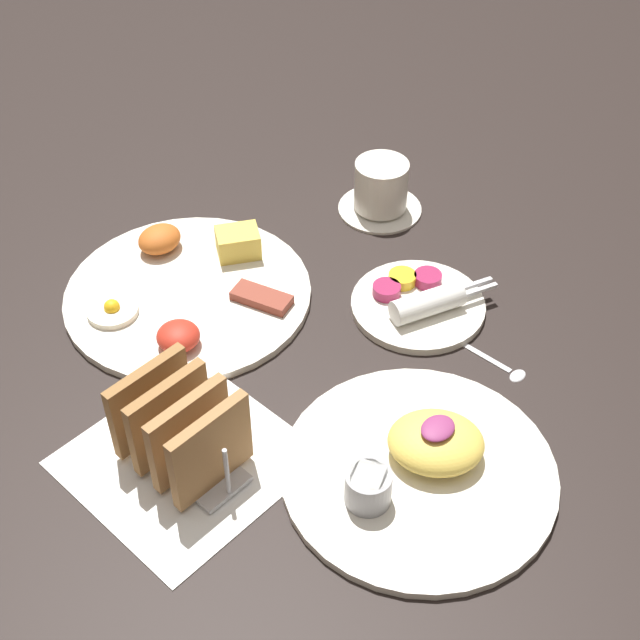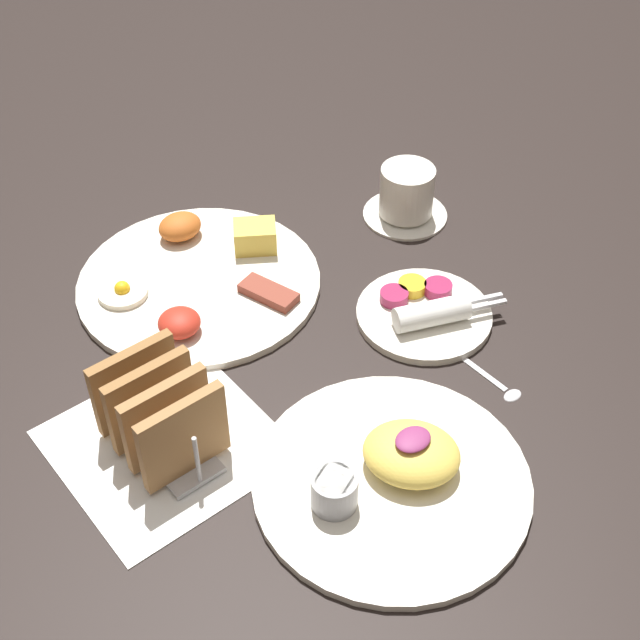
{
  "view_description": "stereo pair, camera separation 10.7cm",
  "coord_description": "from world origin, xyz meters",
  "px_view_note": "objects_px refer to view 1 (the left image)",
  "views": [
    {
      "loc": [
        -0.52,
        -0.5,
        0.76
      ],
      "look_at": [
        0.05,
        0.04,
        0.03
      ],
      "focal_mm": 50.0,
      "sensor_mm": 36.0,
      "label": 1
    },
    {
      "loc": [
        -0.45,
        -0.57,
        0.76
      ],
      "look_at": [
        0.05,
        0.04,
        0.03
      ],
      "focal_mm": 50.0,
      "sensor_mm": 36.0,
      "label": 2
    }
  ],
  "objects_px": {
    "plate_condiments": "(419,302)",
    "toast_rack": "(180,429)",
    "plate_breakfast": "(188,289)",
    "plate_foreground": "(419,465)",
    "coffee_cup": "(381,189)"
  },
  "relations": [
    {
      "from": "plate_breakfast",
      "to": "coffee_cup",
      "type": "relative_size",
      "value": 2.63
    },
    {
      "from": "plate_foreground",
      "to": "coffee_cup",
      "type": "distance_m",
      "value": 0.47
    },
    {
      "from": "plate_condiments",
      "to": "coffee_cup",
      "type": "relative_size",
      "value": 1.42
    },
    {
      "from": "plate_breakfast",
      "to": "plate_foreground",
      "type": "bearing_deg",
      "value": -93.12
    },
    {
      "from": "plate_condiments",
      "to": "toast_rack",
      "type": "height_order",
      "value": "toast_rack"
    },
    {
      "from": "plate_condiments",
      "to": "plate_foreground",
      "type": "xyz_separation_m",
      "value": [
        -0.2,
        -0.16,
        0.0
      ]
    },
    {
      "from": "plate_foreground",
      "to": "plate_breakfast",
      "type": "bearing_deg",
      "value": 86.88
    },
    {
      "from": "plate_condiments",
      "to": "plate_foreground",
      "type": "height_order",
      "value": "plate_foreground"
    },
    {
      "from": "plate_condiments",
      "to": "coffee_cup",
      "type": "xyz_separation_m",
      "value": [
        0.13,
        0.17,
        0.02
      ]
    },
    {
      "from": "plate_condiments",
      "to": "coffee_cup",
      "type": "distance_m",
      "value": 0.22
    },
    {
      "from": "plate_breakfast",
      "to": "toast_rack",
      "type": "distance_m",
      "value": 0.27
    },
    {
      "from": "plate_breakfast",
      "to": "plate_condiments",
      "type": "bearing_deg",
      "value": -52.12
    },
    {
      "from": "plate_foreground",
      "to": "toast_rack",
      "type": "xyz_separation_m",
      "value": [
        -0.16,
        0.19,
        0.04
      ]
    },
    {
      "from": "coffee_cup",
      "to": "plate_condiments",
      "type": "bearing_deg",
      "value": -126.66
    },
    {
      "from": "toast_rack",
      "to": "coffee_cup",
      "type": "xyz_separation_m",
      "value": [
        0.49,
        0.14,
        -0.02
      ]
    }
  ]
}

